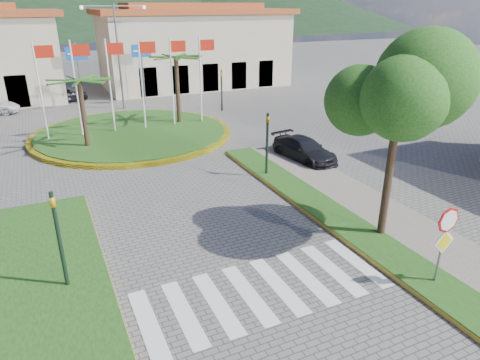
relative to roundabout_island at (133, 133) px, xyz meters
name	(u,v)px	position (x,y,z in m)	size (l,w,h in m)	color
sidewalk_right	(459,274)	(6.00, -20.00, -0.10)	(4.00, 28.00, 0.15)	gray
verge_right	(432,283)	(4.80, -20.00, -0.08)	(1.60, 28.00, 0.18)	#1B4313
median_left	(20,309)	(-6.50, -16.00, -0.08)	(5.00, 14.00, 0.18)	#1B4313
crosswalk	(261,290)	(0.00, -18.00, -0.17)	(8.00, 3.00, 0.01)	silver
roundabout_island	(133,133)	(0.00, 0.00, 0.00)	(12.70, 12.70, 6.00)	yellow
stop_sign	(445,234)	(4.90, -20.04, 1.62)	(0.80, 0.11, 2.65)	slate
deciduous_tree	(400,96)	(5.50, -17.00, 5.00)	(3.60, 3.60, 6.80)	black
traffic_light_left	(58,232)	(-5.20, -15.50, 1.77)	(0.15, 0.18, 3.20)	black
traffic_light_right	(267,139)	(4.50, -10.00, 1.77)	(0.15, 0.18, 3.20)	black
traffic_light_far	(222,86)	(8.00, 4.00, 1.77)	(0.18, 0.15, 3.20)	black
direction_sign_west	(78,65)	(-2.00, 8.97, 3.36)	(1.60, 0.14, 5.20)	slate
direction_sign_east	(142,62)	(3.00, 8.97, 3.36)	(1.60, 0.14, 5.20)	slate
street_lamp_centre	(118,52)	(1.00, 8.00, 4.32)	(4.80, 0.16, 8.00)	slate
building_right	(194,47)	(10.00, 16.00, 3.73)	(19.08, 9.54, 8.05)	#BCAA8E
hill_far_east	(265,1)	(70.00, 113.00, 8.83)	(120.00, 120.00, 18.00)	black
hill_near_back	(3,4)	(-10.00, 108.00, 7.83)	(110.00, 110.00, 16.00)	black
car_dark_a	(64,95)	(-3.21, 12.70, 0.49)	(1.57, 3.90, 1.33)	black
car_dark_b	(205,81)	(10.66, 14.74, 0.43)	(1.27, 3.65, 1.20)	black
car_side_right	(304,149)	(7.50, -8.77, 0.44)	(1.71, 4.21, 1.22)	black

